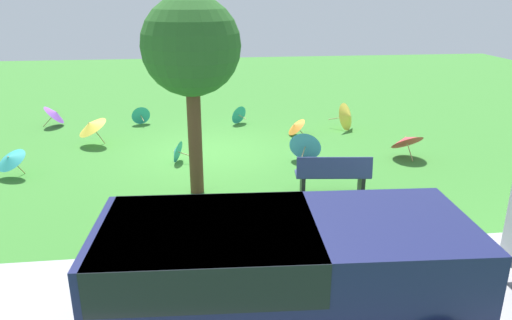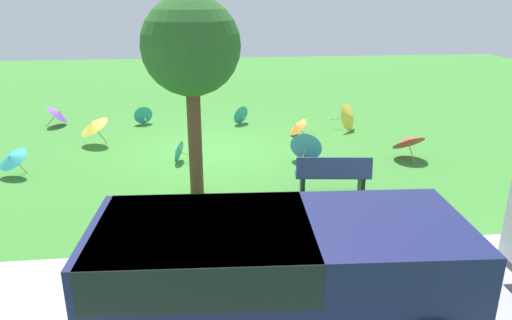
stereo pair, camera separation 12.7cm
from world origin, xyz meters
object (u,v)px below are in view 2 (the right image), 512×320
(parasol_orange_0, at_px, (297,126))
(parasol_teal_3, at_px, (240,114))
(parasol_purple_0, at_px, (58,113))
(parasol_teal_1, at_px, (177,151))
(shade_tree, at_px, (191,48))
(parasol_yellow_0, at_px, (350,117))
(parasol_red_0, at_px, (408,141))
(van_dark, at_px, (266,268))
(park_bench, at_px, (333,175))
(parasol_teal_0, at_px, (12,158))
(parasol_teal_2, at_px, (143,114))
(parasol_yellow_1, at_px, (93,125))
(parasol_blue_0, at_px, (306,145))

(parasol_orange_0, relative_size, parasol_teal_3, 1.12)
(parasol_purple_0, relative_size, parasol_teal_1, 1.36)
(shade_tree, height_order, parasol_orange_0, shade_tree)
(parasol_orange_0, bearing_deg, parasol_yellow_0, -166.78)
(parasol_purple_0, height_order, parasol_red_0, parasol_red_0)
(van_dark, height_order, parasol_teal_3, van_dark)
(van_dark, xyz_separation_m, park_bench, (-1.99, -4.17, -0.45))
(van_dark, xyz_separation_m, parasol_yellow_0, (-3.86, -9.14, -0.46))
(parasol_teal_0, height_order, parasol_yellow_0, parasol_yellow_0)
(parasol_orange_0, relative_size, parasol_teal_2, 1.06)
(parasol_purple_0, distance_m, parasol_red_0, 10.98)
(parasol_teal_1, bearing_deg, parasol_yellow_0, -155.49)
(parasol_teal_0, xyz_separation_m, parasol_teal_1, (-3.82, -0.64, -0.18))
(van_dark, relative_size, parasol_yellow_0, 4.92)
(parasol_purple_0, bearing_deg, parasol_yellow_1, 124.51)
(parasol_teal_0, relative_size, parasol_yellow_1, 0.85)
(parasol_blue_0, bearing_deg, van_dark, 73.57)
(park_bench, relative_size, parasol_blue_0, 1.79)
(parasol_teal_0, relative_size, parasol_red_0, 0.95)
(parasol_blue_0, height_order, parasol_yellow_0, parasol_yellow_0)
(parasol_blue_0, distance_m, parasol_teal_0, 7.17)
(parasol_red_0, distance_m, parasol_yellow_1, 8.70)
(parasol_teal_3, bearing_deg, parasol_teal_2, -6.20)
(shade_tree, relative_size, parasol_red_0, 4.03)
(park_bench, bearing_deg, shade_tree, -10.38)
(van_dark, distance_m, parasol_blue_0, 6.75)
(parasol_purple_0, distance_m, parasol_teal_0, 4.69)
(parasol_teal_3, xyz_separation_m, parasol_yellow_0, (-3.39, 1.21, 0.14))
(parasol_purple_0, xyz_separation_m, parasol_blue_0, (-7.37, 4.32, -0.01))
(parasol_teal_1, xyz_separation_m, parasol_teal_2, (1.31, -3.98, 0.02))
(parasol_teal_3, bearing_deg, parasol_orange_0, 134.81)
(van_dark, distance_m, parasol_red_0, 7.82)
(parasol_blue_0, height_order, parasol_orange_0, parasol_blue_0)
(park_bench, relative_size, parasol_red_0, 1.59)
(parasol_teal_3, height_order, parasol_yellow_1, parasol_yellow_1)
(park_bench, bearing_deg, parasol_blue_0, -87.72)
(park_bench, bearing_deg, parasol_teal_0, -14.76)
(parasol_red_0, distance_m, parasol_teal_3, 5.74)
(shade_tree, height_order, parasol_teal_2, shade_tree)
(park_bench, bearing_deg, parasol_teal_1, -36.62)
(shade_tree, xyz_separation_m, parasol_teal_3, (-1.39, -5.64, -2.79))
(van_dark, bearing_deg, parasol_teal_3, -92.64)
(parasol_red_0, distance_m, parasol_yellow_0, 2.89)
(van_dark, relative_size, parasol_teal_1, 7.49)
(parasol_teal_3, bearing_deg, parasol_blue_0, 110.09)
(park_bench, bearing_deg, parasol_yellow_0, -110.65)
(parasol_teal_2, xyz_separation_m, parasol_yellow_1, (1.13, 2.25, 0.29))
(van_dark, xyz_separation_m, parasol_blue_0, (-1.90, -6.45, -0.50))
(parasol_red_0, bearing_deg, parasol_orange_0, -43.94)
(van_dark, distance_m, parasol_teal_2, 11.06)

